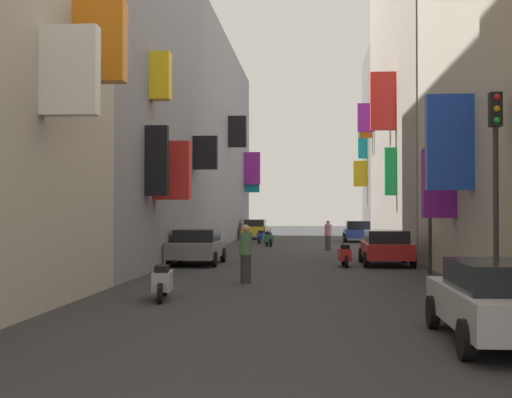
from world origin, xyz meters
TOP-DOWN VIEW (x-y plane):
  - ground_plane at (0.00, 30.00)m, footprint 140.00×140.00m
  - building_left_mid_a at (-7.99, 25.04)m, footprint 7.30×16.19m
  - building_left_mid_b at (-7.99, 46.58)m, footprint 7.32×26.86m
  - building_right_mid_b at (7.99, 33.36)m, footprint 7.32×11.72m
  - building_right_mid_c at (7.99, 45.20)m, footprint 7.17×11.96m
  - building_right_far at (7.99, 55.58)m, footprint 7.11×8.83m
  - parked_car_blue at (3.79, 47.35)m, footprint 1.97×3.93m
  - parked_car_yellow at (-3.85, 52.35)m, footprint 1.93×4.32m
  - parked_car_silver at (3.70, 8.93)m, footprint 1.94×4.23m
  - parked_car_grey at (-4.03, 25.55)m, footprint 2.01×4.05m
  - parked_car_red at (3.55, 25.73)m, footprint 1.95×4.17m
  - scooter_red at (1.87, 24.82)m, footprint 0.49×1.83m
  - scooter_silver at (-2.98, 14.11)m, footprint 0.59×1.94m
  - scooter_blue at (-2.72, 44.46)m, footprint 0.67×1.94m
  - scooter_green at (-2.04, 40.61)m, footprint 0.67×1.74m
  - pedestrian_crossing at (1.48, 35.90)m, footprint 0.52×0.52m
  - pedestrian_near_left at (-1.35, 18.21)m, footprint 0.39×0.39m
  - traffic_light_near_corner at (4.62, 12.99)m, footprint 0.26×0.34m
  - traffic_light_far_corner at (4.62, 21.74)m, footprint 0.26×0.34m

SIDE VIEW (x-z plane):
  - ground_plane at x=0.00m, z-range 0.00..0.00m
  - scooter_green at x=-2.04m, z-range -0.10..1.03m
  - scooter_red at x=1.87m, z-range -0.10..1.03m
  - scooter_silver at x=-2.98m, z-range -0.10..1.03m
  - scooter_blue at x=-2.72m, z-range -0.10..1.03m
  - parked_car_silver at x=3.70m, z-range 0.05..1.39m
  - parked_car_red at x=3.55m, z-range 0.04..1.43m
  - parked_car_grey at x=-4.03m, z-range 0.04..1.45m
  - parked_car_blue at x=3.79m, z-range 0.03..1.49m
  - parked_car_yellow at x=-3.85m, z-range 0.04..1.53m
  - pedestrian_crossing at x=1.48m, z-range 0.00..1.64m
  - pedestrian_near_left at x=-1.35m, z-range 0.00..1.74m
  - traffic_light_far_corner at x=4.62m, z-range 0.78..5.08m
  - traffic_light_near_corner at x=4.62m, z-range 0.82..5.56m
  - building_left_mid_b at x=-7.99m, z-range 0.00..13.70m
  - building_right_far at x=7.99m, z-range 0.00..14.98m
  - building_right_mid_b at x=7.99m, z-range 0.00..16.75m
  - building_right_mid_c at x=7.99m, z-range 0.00..20.87m
  - building_left_mid_a at x=-7.99m, z-range -0.01..21.14m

